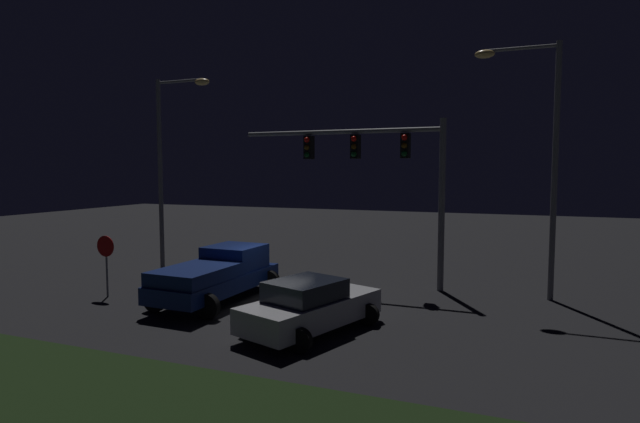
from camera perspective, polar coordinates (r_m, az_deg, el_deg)
The scene contains 8 objects.
ground_plane at distance 18.48m, azimuth -5.52°, elevation -9.68°, with size 80.00×80.00×0.00m, color black.
grass_median at distance 11.26m, azimuth -29.94°, elevation -19.61°, with size 27.26×6.26×0.10m, color black.
pickup_truck at distance 18.32m, azimuth -11.24°, elevation -6.67°, with size 2.99×5.46×1.80m.
car_sedan at distance 14.58m, azimuth -1.13°, elevation -10.56°, with size 3.34×4.74×1.51m.
traffic_signal_gantry at distance 20.03m, azimuth 6.60°, elevation 5.57°, with size 8.32×0.56×6.50m.
street_lamp_left at distance 24.13m, azimuth -16.52°, elevation 6.49°, with size 2.81×0.44×8.65m.
street_lamp_right at distance 19.40m, azimuth 23.32°, elevation 7.30°, with size 2.87×0.44×8.95m.
stop_sign at distance 19.86m, azimuth -22.88°, elevation -4.42°, with size 0.76×0.08×2.23m.
Camera 1 is at (8.18, -15.93, 4.56)m, focal length 28.53 mm.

